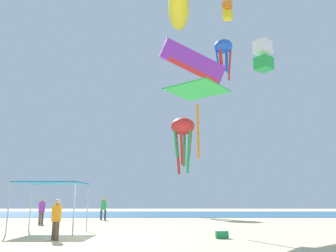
% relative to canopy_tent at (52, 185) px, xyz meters
% --- Properties ---
extents(ground, '(110.00, 110.00, 0.10)m').
position_rel_canopy_tent_xyz_m(ground, '(2.99, -2.31, -2.52)').
color(ground, beige).
extents(ocean_strip, '(110.00, 19.20, 0.03)m').
position_rel_canopy_tent_xyz_m(ocean_strip, '(2.99, 24.96, -2.46)').
color(ocean_strip, '#28608C').
rests_on(ocean_strip, ground).
extents(canopy_tent, '(3.33, 2.74, 2.61)m').
position_rel_canopy_tent_xyz_m(canopy_tent, '(0.00, 0.00, 0.00)').
color(canopy_tent, '#B2B2B7').
rests_on(canopy_tent, ground).
extents(person_near_tent, '(0.51, 0.45, 1.90)m').
position_rel_canopy_tent_xyz_m(person_near_tent, '(0.53, 11.58, -1.35)').
color(person_near_tent, '#33384C').
rests_on(person_near_tent, ground).
extents(person_leftmost, '(0.43, 0.48, 1.82)m').
position_rel_canopy_tent_xyz_m(person_leftmost, '(-2.84, 6.26, -1.40)').
color(person_leftmost, brown).
rests_on(person_leftmost, ground).
extents(person_rightmost, '(0.41, 0.41, 1.72)m').
position_rel_canopy_tent_xyz_m(person_rightmost, '(1.50, -3.48, -1.46)').
color(person_rightmost, brown).
rests_on(person_rightmost, ground).
extents(cooler_box, '(0.57, 0.37, 0.35)m').
position_rel_canopy_tent_xyz_m(cooler_box, '(8.67, -2.56, -2.30)').
color(cooler_box, '#1E8C4C').
rests_on(cooler_box, ground).
extents(kite_octopus_red, '(3.42, 3.42, 6.44)m').
position_rel_canopy_tent_xyz_m(kite_octopus_red, '(7.81, 19.19, 7.22)').
color(kite_octopus_red, red).
extents(kite_box_orange, '(1.20, 1.16, 1.94)m').
position_rel_canopy_tent_xyz_m(kite_box_orange, '(12.22, 12.20, 18.02)').
color(kite_box_orange, orange).
extents(kite_inflatable_yellow, '(3.00, 7.65, 3.06)m').
position_rel_canopy_tent_xyz_m(kite_inflatable_yellow, '(7.28, 13.53, 18.97)').
color(kite_inflatable_yellow, yellow).
extents(kite_diamond_green, '(4.22, 4.22, 4.15)m').
position_rel_canopy_tent_xyz_m(kite_diamond_green, '(7.98, 0.69, 5.37)').
color(kite_diamond_green, green).
extents(kite_parafoil_purple, '(5.77, 2.07, 3.58)m').
position_rel_canopy_tent_xyz_m(kite_parafoil_purple, '(8.31, 8.03, 10.58)').
color(kite_parafoil_purple, purple).
extents(kite_octopus_blue, '(3.02, 3.02, 5.16)m').
position_rel_canopy_tent_xyz_m(kite_octopus_blue, '(12.79, 18.89, 17.10)').
color(kite_octopus_blue, blue).
extents(kite_box_white, '(2.20, 2.19, 3.30)m').
position_rel_canopy_tent_xyz_m(kite_box_white, '(16.36, 15.03, 14.40)').
color(kite_box_white, white).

